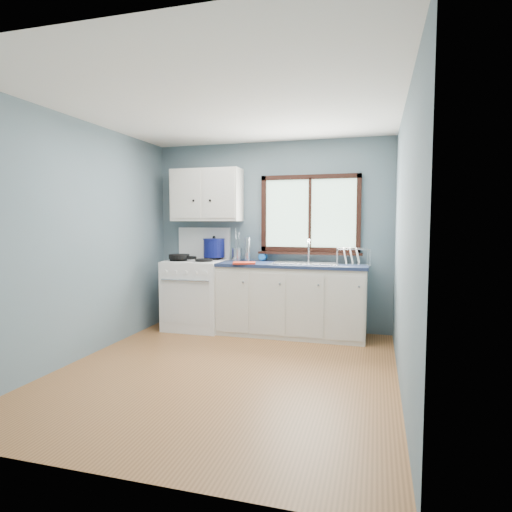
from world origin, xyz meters
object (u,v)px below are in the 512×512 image
(dish_rack, at_px, (352,260))
(stockpot, at_px, (214,248))
(skillet, at_px, (179,256))
(utensil_crock, at_px, (237,254))
(thermos, at_px, (247,249))
(sink, at_px, (306,268))
(base_cabinets, at_px, (292,303))
(gas_range, at_px, (196,292))

(dish_rack, bearing_deg, stockpot, 170.28)
(skillet, relative_size, dish_rack, 0.99)
(skillet, distance_m, stockpot, 0.50)
(utensil_crock, xyz_separation_m, thermos, (0.15, -0.01, 0.07))
(skillet, relative_size, utensil_crock, 1.01)
(sink, bearing_deg, dish_rack, 5.81)
(skillet, bearing_deg, sink, 18.33)
(sink, relative_size, thermos, 2.70)
(base_cabinets, bearing_deg, skillet, -172.62)
(gas_range, bearing_deg, skillet, -132.99)
(base_cabinets, height_order, skillet, skillet)
(stockpot, relative_size, utensil_crock, 0.92)
(stockpot, bearing_deg, sink, -6.26)
(dish_rack, bearing_deg, base_cabinets, 177.27)
(gas_range, relative_size, sink, 1.62)
(gas_range, relative_size, stockpot, 3.50)
(gas_range, height_order, dish_rack, gas_range)
(skillet, bearing_deg, gas_range, 58.77)
(stockpot, bearing_deg, gas_range, -141.35)
(gas_range, xyz_separation_m, utensil_crock, (0.53, 0.17, 0.51))
(stockpot, relative_size, thermos, 1.25)
(skillet, height_order, stockpot, stockpot)
(gas_range, xyz_separation_m, thermos, (0.67, 0.16, 0.58))
(stockpot, height_order, dish_rack, stockpot)
(thermos, xyz_separation_m, dish_rack, (1.37, -0.09, -0.10))
(skillet, height_order, thermos, thermos)
(gas_range, distance_m, utensil_crock, 0.75)
(skillet, bearing_deg, utensil_crock, 38.04)
(base_cabinets, height_order, stockpot, stockpot)
(gas_range, distance_m, stockpot, 0.65)
(utensil_crock, bearing_deg, skillet, -153.72)
(gas_range, distance_m, base_cabinets, 1.31)
(gas_range, distance_m, thermos, 0.90)
(stockpot, bearing_deg, utensil_crock, 1.35)
(gas_range, bearing_deg, base_cabinets, 0.82)
(skillet, relative_size, thermos, 1.38)
(sink, distance_m, skillet, 1.66)
(sink, height_order, dish_rack, sink)
(gas_range, height_order, utensil_crock, gas_range)
(base_cabinets, distance_m, dish_rack, 0.93)
(base_cabinets, xyz_separation_m, dish_rack, (0.74, 0.06, 0.57))
(gas_range, distance_m, sink, 1.53)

